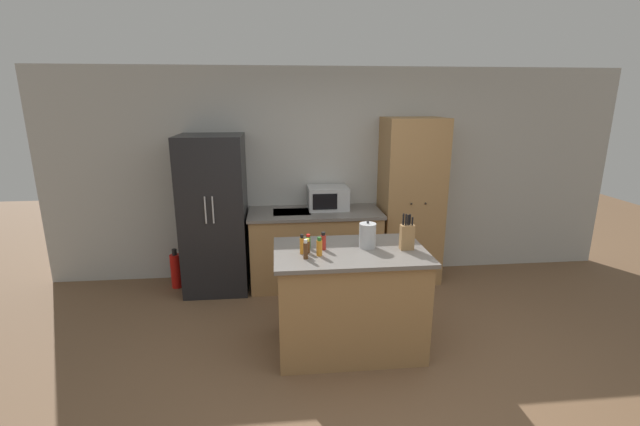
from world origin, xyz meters
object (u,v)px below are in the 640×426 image
at_px(refrigerator, 215,214).
at_px(pantry_cabinet, 410,201).
at_px(spice_bottle_green_herb, 319,247).
at_px(spice_bottle_pale_salt, 308,242).
at_px(microwave, 328,198).
at_px(spice_bottle_amber_oil, 302,245).
at_px(knife_block, 407,236).
at_px(spice_bottle_tall_dark, 323,241).
at_px(fire_extinguisher, 176,270).
at_px(spice_bottle_orange_cap, 307,246).
at_px(kettle, 367,235).
at_px(spice_bottle_short_red, 306,250).

distance_m(refrigerator, pantry_cabinet, 2.37).
height_order(spice_bottle_green_herb, spice_bottle_pale_salt, spice_bottle_green_herb).
distance_m(refrigerator, spice_bottle_pale_salt, 1.68).
height_order(microwave, spice_bottle_amber_oil, microwave).
distance_m(pantry_cabinet, spice_bottle_pale_salt, 1.96).
xyz_separation_m(pantry_cabinet, spice_bottle_green_herb, (-1.29, -1.60, 0.02)).
bearing_deg(knife_block, spice_bottle_tall_dark, 174.50).
distance_m(pantry_cabinet, fire_extinguisher, 2.98).
bearing_deg(spice_bottle_tall_dark, knife_block, -5.50).
distance_m(spice_bottle_orange_cap, fire_extinguisher, 2.27).
relative_size(spice_bottle_orange_cap, fire_extinguisher, 0.26).
bearing_deg(refrigerator, knife_block, -38.46).
height_order(knife_block, kettle, knife_block).
relative_size(spice_bottle_tall_dark, kettle, 0.65).
height_order(microwave, spice_bottle_orange_cap, microwave).
xyz_separation_m(spice_bottle_amber_oil, spice_bottle_orange_cap, (0.05, 0.02, -0.02)).
relative_size(spice_bottle_pale_salt, fire_extinguisher, 0.26).
distance_m(refrigerator, spice_bottle_orange_cap, 1.77).
distance_m(kettle, fire_extinguisher, 2.62).
bearing_deg(spice_bottle_amber_oil, refrigerator, 122.02).
relative_size(knife_block, spice_bottle_pale_salt, 2.52).
relative_size(knife_block, spice_bottle_green_herb, 2.00).
relative_size(knife_block, spice_bottle_amber_oil, 1.87).
height_order(pantry_cabinet, spice_bottle_green_herb, pantry_cabinet).
relative_size(pantry_cabinet, spice_bottle_green_herb, 12.44).
xyz_separation_m(spice_bottle_tall_dark, kettle, (0.40, 0.02, 0.04)).
distance_m(spice_bottle_short_red, fire_extinguisher, 2.36).
bearing_deg(knife_block, fire_extinguisher, 147.21).
bearing_deg(knife_block, spice_bottle_pale_salt, 172.19).
distance_m(refrigerator, fire_extinguisher, 0.87).
relative_size(spice_bottle_amber_oil, spice_bottle_green_herb, 1.07).
distance_m(pantry_cabinet, microwave, 1.02).
distance_m(microwave, spice_bottle_orange_cap, 1.64).
relative_size(spice_bottle_tall_dark, spice_bottle_orange_cap, 1.27).
height_order(knife_block, spice_bottle_green_herb, knife_block).
bearing_deg(spice_bottle_green_herb, spice_bottle_amber_oil, 158.62).
bearing_deg(kettle, spice_bottle_tall_dark, -177.33).
relative_size(pantry_cabinet, spice_bottle_tall_dark, 12.68).
bearing_deg(fire_extinguisher, spice_bottle_orange_cap, -45.51).
bearing_deg(spice_bottle_green_herb, knife_block, 5.60).
bearing_deg(knife_block, refrigerator, 141.54).
bearing_deg(pantry_cabinet, refrigerator, -178.61).
bearing_deg(refrigerator, microwave, 5.39).
relative_size(spice_bottle_orange_cap, kettle, 0.52).
bearing_deg(microwave, fire_extinguisher, -177.64).
distance_m(pantry_cabinet, spice_bottle_green_herb, 2.06).
xyz_separation_m(microwave, spice_bottle_amber_oil, (-0.42, -1.62, -0.03)).
height_order(pantry_cabinet, knife_block, pantry_cabinet).
bearing_deg(spice_bottle_green_herb, microwave, 80.71).
xyz_separation_m(spice_bottle_green_herb, spice_bottle_pale_salt, (-0.08, 0.19, -0.02)).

